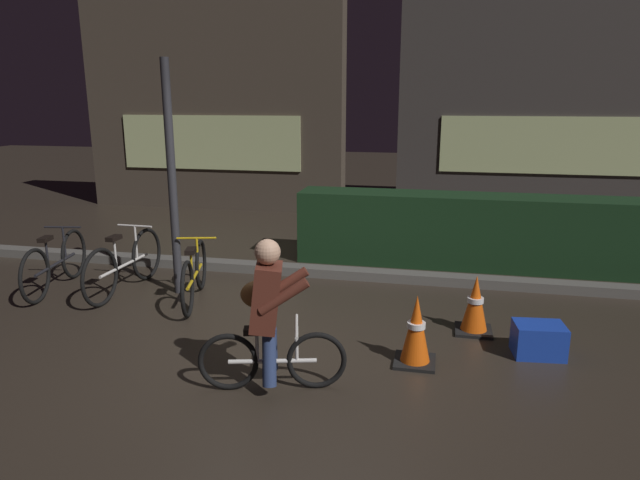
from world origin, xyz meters
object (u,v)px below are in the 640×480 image
object	(u,v)px
parked_bike_left_mid	(125,264)
traffic_cone_near	(416,331)
parked_bike_center_left	(195,275)
cyclist	(268,315)
blue_crate	(539,340)
parked_bike_leftmost	(56,263)
traffic_cone_far	(475,305)
street_post	(172,181)

from	to	relation	value
parked_bike_left_mid	traffic_cone_near	distance (m)	3.72
parked_bike_left_mid	parked_bike_center_left	size ratio (longest dim) A/B	1.13
parked_bike_left_mid	cyclist	distance (m)	3.06
blue_crate	traffic_cone_near	bearing A→B (deg)	-159.80
traffic_cone_near	parked_bike_center_left	bearing A→B (deg)	157.70
traffic_cone_near	blue_crate	world-z (taller)	traffic_cone_near
parked_bike_leftmost	parked_bike_center_left	bearing A→B (deg)	-101.32
traffic_cone_near	traffic_cone_far	world-z (taller)	traffic_cone_near
parked_bike_left_mid	traffic_cone_far	world-z (taller)	parked_bike_left_mid
traffic_cone_far	cyclist	xyz separation A→B (m)	(-1.67, -1.51, 0.34)
traffic_cone_near	cyclist	bearing A→B (deg)	-148.80
street_post	parked_bike_center_left	xyz separation A→B (m)	(0.33, -0.25, -1.04)
parked_bike_left_mid	traffic_cone_far	distance (m)	4.08
street_post	parked_bike_center_left	bearing A→B (deg)	-37.01
blue_crate	parked_bike_left_mid	bearing A→B (deg)	170.21
street_post	cyclist	distance (m)	2.75
parked_bike_leftmost	parked_bike_left_mid	world-z (taller)	parked_bike_left_mid
parked_bike_leftmost	parked_bike_left_mid	size ratio (longest dim) A/B	0.95
traffic_cone_near	blue_crate	distance (m)	1.17
parked_bike_left_mid	blue_crate	world-z (taller)	parked_bike_left_mid
parked_bike_left_mid	parked_bike_center_left	world-z (taller)	parked_bike_left_mid
traffic_cone_near	cyclist	world-z (taller)	cyclist
traffic_cone_near	traffic_cone_far	size ratio (longest dim) A/B	1.07
parked_bike_center_left	parked_bike_leftmost	bearing A→B (deg)	73.86
traffic_cone_far	blue_crate	size ratio (longest dim) A/B	1.35
parked_bike_center_left	traffic_cone_far	world-z (taller)	parked_bike_center_left
street_post	parked_bike_center_left	size ratio (longest dim) A/B	1.83
street_post	traffic_cone_near	world-z (taller)	street_post
blue_crate	traffic_cone_far	bearing A→B (deg)	142.25
parked_bike_left_mid	parked_bike_leftmost	bearing A→B (deg)	98.31
parked_bike_center_left	cyclist	xyz separation A→B (m)	(1.43, -1.73, 0.31)
traffic_cone_near	parked_bike_left_mid	bearing A→B (deg)	161.26
street_post	traffic_cone_near	distance (m)	3.34
traffic_cone_far	traffic_cone_near	bearing A→B (deg)	-123.30
street_post	traffic_cone_far	size ratio (longest dim) A/B	4.59
parked_bike_left_mid	cyclist	size ratio (longest dim) A/B	1.34
cyclist	traffic_cone_near	bearing A→B (deg)	16.79
street_post	cyclist	bearing A→B (deg)	-48.35
parked_bike_leftmost	cyclist	bearing A→B (deg)	-128.61
street_post	blue_crate	world-z (taller)	street_post
street_post	traffic_cone_far	distance (m)	3.63
street_post	blue_crate	xyz separation A→B (m)	(3.98, -0.90, -1.21)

